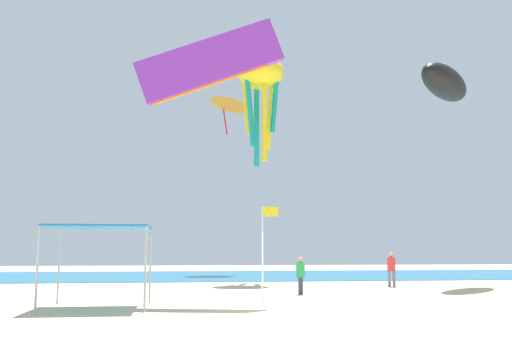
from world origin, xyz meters
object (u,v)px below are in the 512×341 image
(canopy_tent, at_px, (101,230))
(kite_inflatable_black, at_px, (445,82))
(person_leftmost, at_px, (391,267))
(kite_octopus_yellow, at_px, (260,78))
(banner_flag, at_px, (264,244))
(person_near_tent, at_px, (301,272))
(kite_parafoil_purple, at_px, (209,63))
(kite_delta_orange, at_px, (231,102))

(canopy_tent, xyz_separation_m, kite_inflatable_black, (17.36, 10.20, 8.81))
(canopy_tent, bearing_deg, kite_inflatable_black, 30.42)
(person_leftmost, distance_m, kite_octopus_yellow, 14.18)
(banner_flag, bearing_deg, person_leftmost, 46.25)
(canopy_tent, xyz_separation_m, kite_octopus_yellow, (7.44, 14.81, 10.09))
(canopy_tent, height_order, kite_octopus_yellow, kite_octopus_yellow)
(kite_inflatable_black, bearing_deg, canopy_tent, 163.56)
(person_near_tent, height_order, kite_parafoil_purple, kite_parafoil_purple)
(kite_parafoil_purple, height_order, kite_octopus_yellow, kite_octopus_yellow)
(kite_inflatable_black, height_order, kite_delta_orange, kite_delta_orange)
(person_near_tent, xyz_separation_m, person_leftmost, (5.74, 4.43, 0.10))
(person_near_tent, distance_m, kite_octopus_yellow, 15.39)
(canopy_tent, distance_m, person_leftmost, 16.36)
(kite_parafoil_purple, bearing_deg, person_leftmost, -140.63)
(kite_parafoil_purple, xyz_separation_m, kite_inflatable_black, (13.75, 7.75, 2.11))
(person_leftmost, distance_m, banner_flag, 11.41)
(kite_delta_orange, relative_size, kite_octopus_yellow, 0.64)
(kite_octopus_yellow, bearing_deg, kite_delta_orange, -64.25)
(person_near_tent, height_order, person_leftmost, person_leftmost)
(banner_flag, bearing_deg, kite_delta_orange, 87.58)
(banner_flag, distance_m, kite_parafoil_purple, 7.54)
(person_near_tent, height_order, kite_inflatable_black, kite_inflatable_black)
(canopy_tent, distance_m, kite_octopus_yellow, 19.41)
(kite_inflatable_black, bearing_deg, person_leftmost, 147.28)
(person_leftmost, relative_size, kite_parafoil_purple, 0.29)
(person_near_tent, distance_m, person_leftmost, 7.25)
(person_leftmost, relative_size, banner_flag, 0.51)
(person_leftmost, xyz_separation_m, kite_inflatable_black, (3.92, 0.99, 10.28))
(kite_delta_orange, height_order, kite_octopus_yellow, kite_delta_orange)
(person_leftmost, distance_m, kite_parafoil_purple, 14.46)
(kite_octopus_yellow, bearing_deg, person_leftmost, 159.09)
(kite_delta_orange, bearing_deg, kite_octopus_yellow, -11.92)
(person_leftmost, xyz_separation_m, kite_parafoil_purple, (-9.83, -6.76, 8.17))
(canopy_tent, bearing_deg, person_leftmost, 34.40)
(person_near_tent, relative_size, kite_inflatable_black, 0.27)
(canopy_tent, relative_size, person_near_tent, 2.04)
(person_leftmost, bearing_deg, kite_parafoil_purple, 14.94)
(person_near_tent, distance_m, kite_inflatable_black, 15.17)
(person_near_tent, xyz_separation_m, kite_octopus_yellow, (-0.27, 10.03, 11.67))
(person_near_tent, relative_size, banner_flag, 0.46)
(canopy_tent, xyz_separation_m, kite_delta_orange, (6.68, 26.81, 11.73))
(person_leftmost, bearing_deg, kite_delta_orange, -88.55)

